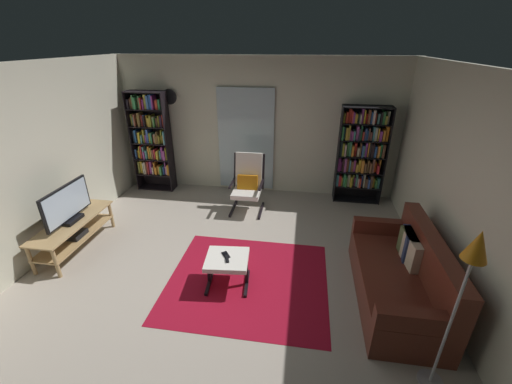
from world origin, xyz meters
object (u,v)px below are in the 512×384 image
cell_phone (226,255)px  wall_clock (170,97)px  television (67,205)px  ottoman (227,262)px  tv_remote (227,259)px  tv_stand (74,230)px  floor_lamp_by_sofa (469,269)px  lounge_armchair (248,181)px  bookshelf_near_sofa (361,152)px  leather_sofa (401,276)px  bookshelf_near_tv (151,139)px

cell_phone → wall_clock: bearing=87.1°
television → ottoman: bearing=-10.2°
television → tv_remote: size_ratio=6.28×
television → wall_clock: (0.64, 2.45, 1.13)m
tv_stand → floor_lamp_by_sofa: (4.54, -1.42, 0.97)m
wall_clock → lounge_armchair: bearing=-26.0°
bookshelf_near_sofa → wall_clock: wall_clock is taller
tv_remote → wall_clock: size_ratio=0.50×
leather_sofa → cell_phone: (-2.11, -0.04, 0.10)m
bookshelf_near_sofa → lounge_armchair: bookshelf_near_sofa is taller
ottoman → tv_remote: tv_remote is taller
bookshelf_near_tv → ottoman: (2.16, -2.68, -0.73)m
tv_stand → wall_clock: 2.97m
tv_remote → wall_clock: 3.71m
leather_sofa → wall_clock: wall_clock is taller
bookshelf_near_tv → bookshelf_near_sofa: size_ratio=1.09×
lounge_armchair → cell_phone: 2.04m
leather_sofa → ottoman: leather_sofa is taller
cell_phone → wall_clock: (-1.74, 2.84, 1.43)m
television → ottoman: television is taller
tv_remote → cell_phone: (-0.04, 0.08, -0.00)m
bookshelf_near_sofa → ottoman: size_ratio=3.21×
bookshelf_near_sofa → television: bearing=-151.8°
bookshelf_near_tv → ottoman: bearing=-51.2°
cell_phone → bookshelf_near_tv: bearing=94.6°
tv_stand → floor_lamp_by_sofa: floor_lamp_by_sofa is taller
tv_remote → ottoman: bearing=89.7°
tv_stand → ottoman: tv_stand is taller
bookshelf_near_tv → tv_remote: bookshelf_near_tv is taller
television → bookshelf_near_sofa: 4.88m
bookshelf_near_sofa → cell_phone: bookshelf_near_sofa is taller
floor_lamp_by_sofa → bookshelf_near_sofa: bearing=93.7°
lounge_armchair → leather_sofa: bearing=-42.4°
tv_stand → wall_clock: size_ratio=4.76×
tv_stand → leather_sofa: leather_sofa is taller
ottoman → wall_clock: 3.70m
bookshelf_near_tv → floor_lamp_by_sofa: (4.29, -3.67, 0.22)m
tv_remote → wall_clock: (-1.77, 2.92, 1.43)m
leather_sofa → cell_phone: bearing=-178.9°
lounge_armchair → floor_lamp_by_sofa: (2.24, -3.07, 0.75)m
floor_lamp_by_sofa → television: bearing=162.6°
bookshelf_near_sofa → floor_lamp_by_sofa: size_ratio=1.12×
tv_stand → television: television is taller
television → cell_phone: bearing=-9.3°
tv_remote → floor_lamp_by_sofa: 2.48m
television → floor_lamp_by_sofa: size_ratio=0.56×
tv_stand → floor_lamp_by_sofa: bearing=-17.4°
leather_sofa → wall_clock: size_ratio=6.25×
tv_remote → cell_phone: bearing=97.3°
bookshelf_near_tv → wall_clock: 0.90m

